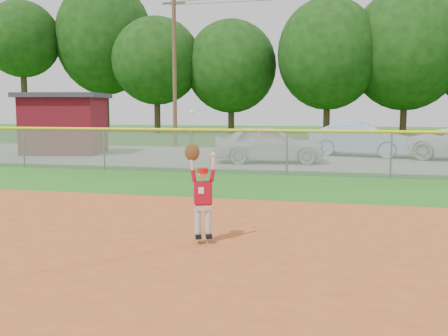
# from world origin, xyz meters

# --- Properties ---
(ground) EXTENTS (120.00, 120.00, 0.00)m
(ground) POSITION_xyz_m (0.00, 0.00, 0.00)
(ground) COLOR #216216
(ground) RESTS_ON ground
(parking_strip) EXTENTS (44.00, 10.00, 0.03)m
(parking_strip) POSITION_xyz_m (0.00, 16.00, 0.01)
(parking_strip) COLOR gray
(parking_strip) RESTS_ON ground
(car_white_a) EXTENTS (4.80, 2.62, 1.55)m
(car_white_a) POSITION_xyz_m (-1.11, 13.59, 0.80)
(car_white_a) COLOR white
(car_white_a) RESTS_ON parking_strip
(car_blue) EXTENTS (4.96, 2.74, 1.55)m
(car_blue) POSITION_xyz_m (2.66, 17.45, 0.80)
(car_blue) COLOR #8CAED2
(car_blue) RESTS_ON parking_strip
(utility_shed) EXTENTS (4.45, 3.73, 2.99)m
(utility_shed) POSITION_xyz_m (-11.46, 15.38, 1.52)
(utility_shed) COLOR #4F0B13
(utility_shed) RESTS_ON ground
(outfield_fence) EXTENTS (40.06, 0.10, 1.55)m
(outfield_fence) POSITION_xyz_m (0.00, 10.00, 0.88)
(outfield_fence) COLOR gray
(outfield_fence) RESTS_ON ground
(power_lines) EXTENTS (19.40, 0.24, 9.00)m
(power_lines) POSITION_xyz_m (1.00, 22.00, 4.68)
(power_lines) COLOR #4C3823
(power_lines) RESTS_ON ground
(tree_line) EXTENTS (62.37, 13.00, 14.43)m
(tree_line) POSITION_xyz_m (0.96, 37.90, 7.53)
(tree_line) COLOR #422D1C
(tree_line) RESTS_ON ground
(ballplayer) EXTENTS (0.50, 0.29, 2.07)m
(ballplayer) POSITION_xyz_m (-0.43, 0.97, 0.90)
(ballplayer) COLOR silver
(ballplayer) RESTS_ON ground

